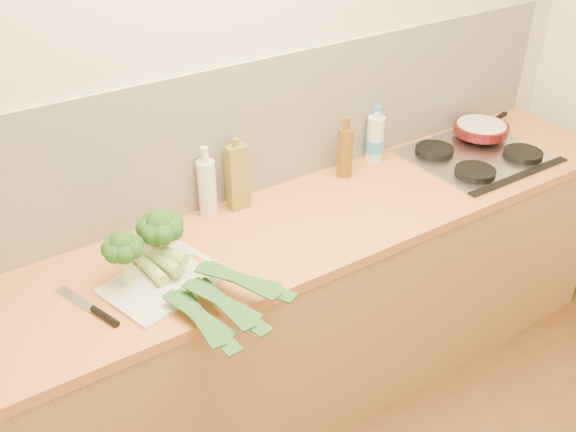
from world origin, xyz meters
name	(u,v)px	position (x,y,z in m)	size (l,w,h in m)	color
room_shell	(243,132)	(0.00, 1.49, 1.17)	(3.50, 3.50, 3.50)	beige
counter	(285,319)	(0.00, 1.20, 0.45)	(3.20, 0.62, 0.90)	#A48044
gas_hob	(479,155)	(1.02, 1.20, 0.91)	(0.58, 0.50, 0.04)	silver
chopping_board	(165,282)	(-0.51, 1.14, 0.91)	(0.37, 0.27, 0.01)	silver
broccoli_left	(123,249)	(-0.61, 1.19, 1.04)	(0.13, 0.13, 0.19)	#ACCC77
broccoli_right	(160,228)	(-0.46, 1.24, 1.04)	(0.16, 0.16, 0.20)	#ACCC77
leek_front	(164,282)	(-0.52, 1.10, 0.93)	(0.12, 0.67, 0.04)	white
leek_mid	(180,273)	(-0.47, 1.10, 0.95)	(0.19, 0.65, 0.04)	white
leek_back	(192,262)	(-0.42, 1.11, 0.97)	(0.33, 0.57, 0.04)	white
chefs_knife	(98,312)	(-0.74, 1.11, 0.91)	(0.12, 0.29, 0.02)	silver
skillet	(481,128)	(1.16, 1.32, 0.96)	(0.36, 0.25, 0.04)	#540E0F
oil_tin	(237,177)	(-0.07, 1.42, 1.03)	(0.08, 0.05, 0.29)	olive
glass_bottle	(207,187)	(-0.19, 1.44, 1.02)	(0.07, 0.07, 0.28)	silver
amber_bottle	(345,151)	(0.43, 1.40, 1.01)	(0.06, 0.06, 0.26)	brown
water_bottle	(375,140)	(0.62, 1.44, 1.00)	(0.08, 0.08, 0.23)	silver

